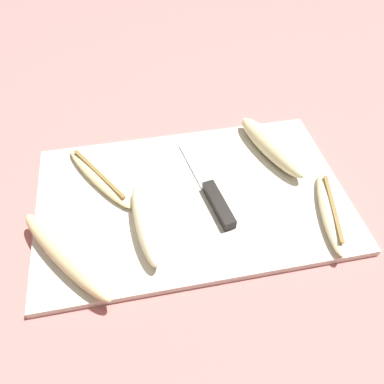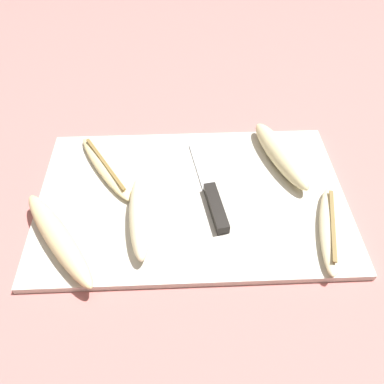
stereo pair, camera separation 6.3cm
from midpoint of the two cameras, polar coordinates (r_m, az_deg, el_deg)
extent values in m
plane|color=#B76B66|center=(0.64, -2.78, -1.45)|extent=(4.00, 4.00, 0.00)
cube|color=beige|center=(0.64, -2.80, -1.10)|extent=(0.52, 0.33, 0.01)
cube|color=black|center=(0.61, 1.17, -2.11)|extent=(0.04, 0.10, 0.02)
cube|color=#B7BABF|center=(0.68, -2.13, 4.02)|extent=(0.04, 0.12, 0.00)
ellipsoid|color=beige|center=(0.63, 17.84, -3.00)|extent=(0.07, 0.17, 0.02)
cube|color=olive|center=(0.62, 18.08, -2.33)|extent=(0.04, 0.13, 0.00)
ellipsoid|color=beige|center=(0.59, -21.73, -9.08)|extent=(0.15, 0.19, 0.03)
ellipsoid|color=beige|center=(0.58, -10.17, -4.76)|extent=(0.05, 0.16, 0.04)
ellipsoid|color=beige|center=(0.68, -16.51, 2.09)|extent=(0.13, 0.18, 0.02)
cube|color=olive|center=(0.67, -16.69, 2.67)|extent=(0.08, 0.13, 0.00)
ellipsoid|color=beige|center=(0.70, 9.45, 6.79)|extent=(0.09, 0.19, 0.04)
camera|label=1|loc=(0.03, -92.87, -3.28)|focal=35.00mm
camera|label=2|loc=(0.03, 87.13, 3.28)|focal=35.00mm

